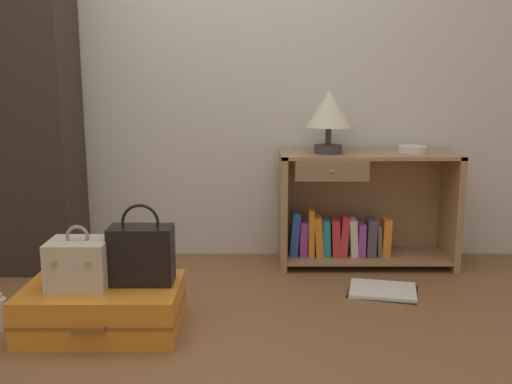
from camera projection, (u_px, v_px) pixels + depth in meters
ground_plane at (198, 355)px, 2.50m from camera, size 9.00×9.00×0.00m
back_wall at (218, 54)px, 3.72m from camera, size 6.40×0.10×2.60m
bookshelf at (362, 212)px, 3.66m from camera, size 1.08×0.39×0.70m
table_lamp at (331, 112)px, 3.52m from camera, size 0.27×0.27×0.38m
bowl at (415, 149)px, 3.58m from camera, size 0.17×0.17×0.04m
suitcase_large at (105, 308)px, 2.73m from camera, size 0.72×0.50×0.22m
train_case at (81, 263)px, 2.67m from camera, size 0.27×0.23×0.29m
handbag at (144, 254)px, 2.72m from camera, size 0.29×0.16×0.38m
bottle at (1, 313)px, 2.74m from camera, size 0.07×0.07×0.18m
open_book_on_floor at (385, 291)px, 3.22m from camera, size 0.44×0.39×0.02m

